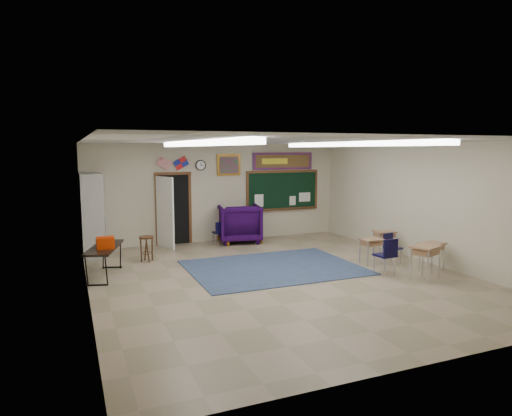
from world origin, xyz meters
name	(u,v)px	position (x,y,z in m)	size (l,w,h in m)	color
floor	(280,277)	(0.00, 0.00, 0.00)	(9.00, 9.00, 0.00)	gray
back_wall	(218,193)	(0.00, 4.50, 1.50)	(8.00, 0.04, 3.00)	#C0B99C
front_wall	(433,254)	(0.00, -4.50, 1.50)	(8.00, 0.04, 3.00)	#C0B99C
left_wall	(86,221)	(-4.00, 0.00, 1.50)	(0.04, 9.00, 3.00)	#C0B99C
right_wall	(424,202)	(4.00, 0.00, 1.50)	(0.04, 9.00, 3.00)	#C0B99C
ceiling	(281,141)	(0.00, 0.00, 3.00)	(8.00, 9.00, 0.04)	white
area_rug	(274,267)	(0.20, 0.80, 0.01)	(4.00, 3.00, 0.02)	#354465
fluorescent_strips	(281,144)	(0.00, 0.00, 2.94)	(3.86, 6.00, 0.10)	white
doorway	(171,210)	(-1.50, 4.35, 1.06)	(1.10, 0.89, 2.16)	black
chalkboard	(283,191)	(2.20, 4.46, 1.46)	(2.55, 0.14, 1.30)	#5A3319
bulletin_board	(283,161)	(2.20, 4.47, 2.45)	(2.10, 0.05, 0.55)	#A8180E
framed_art_print	(229,165)	(0.35, 4.47, 2.35)	(0.75, 0.05, 0.65)	#8F5D1B
wall_clock	(201,165)	(-0.55, 4.47, 2.35)	(0.32, 0.05, 0.32)	black
wall_flags	(173,161)	(-1.40, 4.44, 2.48)	(1.16, 0.06, 0.70)	red
storage_cabinet	(92,215)	(-3.71, 3.85, 1.10)	(0.59, 1.25, 2.20)	#A8A8A3
wingback_armchair	(239,223)	(0.52, 4.03, 0.58)	(1.24, 1.28, 1.16)	black
student_chair_reading	(219,233)	(-0.19, 3.86, 0.35)	(0.35, 0.35, 0.71)	black
student_chair_desk_a	(385,256)	(2.28, -0.70, 0.42)	(0.42, 0.42, 0.85)	black
student_chair_desk_b	(393,249)	(3.12, 0.06, 0.37)	(0.37, 0.37, 0.75)	black
student_desk_front_left	(371,250)	(2.59, 0.22, 0.35)	(0.54, 0.42, 0.63)	#9C6E48
student_desk_front_right	(384,242)	(3.48, 0.85, 0.37)	(0.60, 0.48, 0.66)	#9C6E48
student_desk_back_left	(425,261)	(2.81, -1.39, 0.43)	(0.76, 0.67, 0.76)	#9C6E48
student_desk_back_right	(432,255)	(3.51, -0.85, 0.37)	(0.64, 0.53, 0.67)	#9C6E48
folding_table	(105,260)	(-3.60, 1.56, 0.37)	(1.00, 1.73, 0.93)	black
wooden_stool	(147,249)	(-2.51, 2.61, 0.33)	(0.36, 0.36, 0.64)	#472515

